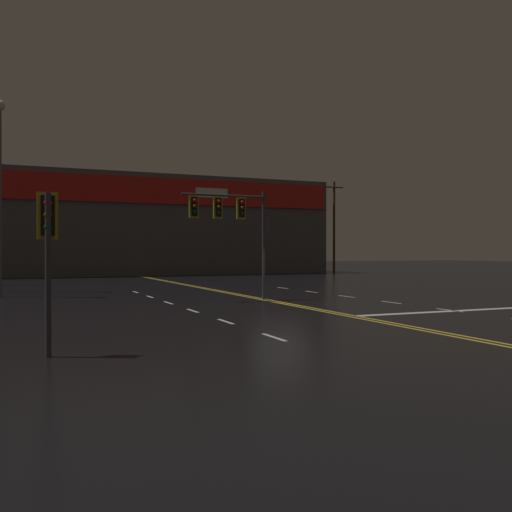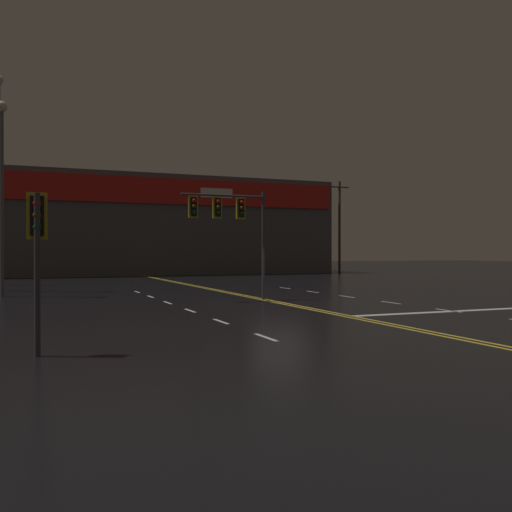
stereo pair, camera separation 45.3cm
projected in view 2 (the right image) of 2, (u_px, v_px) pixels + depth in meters
The scene contains 7 objects.
ground_plane at pixel (279, 303), 24.57m from camera, with size 200.00×200.00×0.00m, color black.
road_markings at pixel (306, 304), 23.95m from camera, with size 13.30×60.00×0.01m.
traffic_signal_median at pixel (228, 215), 25.55m from camera, with size 3.97×0.36×4.97m.
traffic_signal_corner_southwest at pixel (37, 236), 11.97m from camera, with size 0.42×0.36×3.44m.
streetlight_near_right at pixel (2, 172), 27.81m from camera, with size 0.56×0.56×9.57m.
building_backdrop at pixel (135, 226), 56.62m from camera, with size 38.95×10.23×9.51m.
utility_pole_row at pixel (133, 218), 52.03m from camera, with size 44.26×0.26×11.43m.
Camera 2 is at (-10.18, -22.37, 2.18)m, focal length 40.00 mm.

